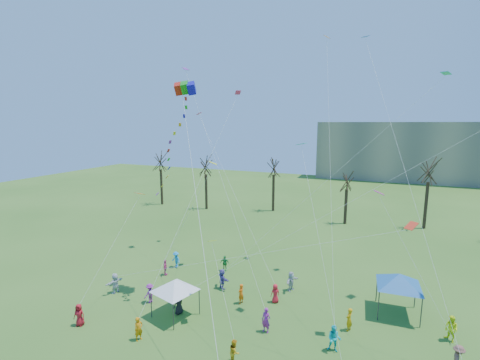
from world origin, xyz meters
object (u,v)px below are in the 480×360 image
at_px(big_box_kite, 175,149).
at_px(canopy_tent_white, 175,285).
at_px(canopy_tent_blue, 399,280).
at_px(distant_building, 441,152).

distance_m(big_box_kite, canopy_tent_white, 10.56).
relative_size(big_box_kite, canopy_tent_blue, 4.63).
xyz_separation_m(canopy_tent_white, canopy_tent_blue, (15.86, 6.95, 0.29)).
bearing_deg(canopy_tent_blue, canopy_tent_white, -156.33).
height_order(distant_building, canopy_tent_blue, distant_building).
xyz_separation_m(big_box_kite, canopy_tent_white, (1.16, -2.44, -10.21)).
relative_size(distant_building, canopy_tent_blue, 13.50).
distance_m(distant_building, canopy_tent_white, 82.56).
relative_size(distant_building, big_box_kite, 2.91).
relative_size(big_box_kite, canopy_tent_white, 5.36).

